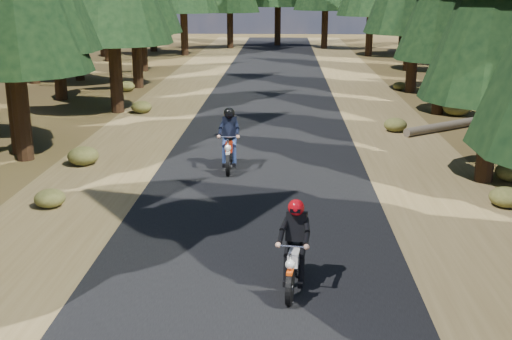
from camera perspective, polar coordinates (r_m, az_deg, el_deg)
The scene contains 8 objects.
ground at distance 13.45m, azimuth -0.28°, elevation -6.28°, with size 120.00×120.00×0.00m, color #443118.
road at distance 18.17m, azimuth 0.48°, elevation -0.27°, with size 6.00×100.00×0.01m, color black.
shoulder_l at distance 18.90m, azimuth -13.60°, elevation -0.10°, with size 3.20×100.00×0.01m, color brown.
shoulder_r at distance 18.60m, azimuth 14.79°, elevation -0.44°, with size 3.20×100.00×0.01m, color brown.
log_near at distance 25.16m, azimuth 17.56°, elevation 3.94°, with size 0.32×0.32×5.51m, color #4C4233.
understory_shrubs at distance 20.07m, azimuth 4.81°, elevation 2.02°, with size 16.00×31.45×0.67m.
rider_lead at distance 11.21m, azimuth 3.42°, elevation -8.06°, with size 0.77×1.84×1.59m.
rider_follow at distance 18.41m, azimuth -2.39°, elevation 1.83°, with size 0.65×2.00×1.77m.
Camera 1 is at (0.60, -12.43, 5.11)m, focal length 45.00 mm.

